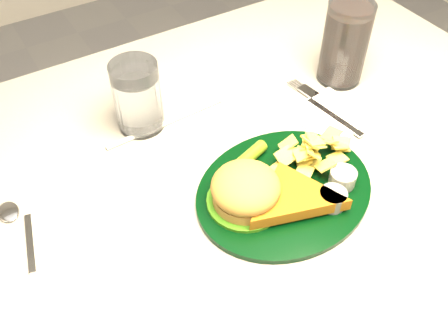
% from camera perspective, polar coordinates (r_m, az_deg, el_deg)
% --- Properties ---
extents(table, '(1.20, 0.80, 0.75)m').
position_cam_1_polar(table, '(1.05, -0.51, -15.04)').
color(table, gray).
rests_on(table, ground).
extents(dinner_plate, '(0.30, 0.26, 0.06)m').
position_cam_1_polar(dinner_plate, '(0.70, 7.07, -1.14)').
color(dinner_plate, black).
rests_on(dinner_plate, table).
extents(water_glass, '(0.07, 0.07, 0.12)m').
position_cam_1_polar(water_glass, '(0.79, -9.87, 8.05)').
color(water_glass, silver).
rests_on(water_glass, table).
extents(cola_glass, '(0.09, 0.09, 0.15)m').
position_cam_1_polar(cola_glass, '(0.90, 13.66, 13.69)').
color(cola_glass, black).
rests_on(cola_glass, table).
extents(fork_napkin, '(0.14, 0.17, 0.01)m').
position_cam_1_polar(fork_napkin, '(0.85, 12.11, 6.05)').
color(fork_napkin, white).
rests_on(fork_napkin, table).
extents(spoon, '(0.06, 0.14, 0.01)m').
position_cam_1_polar(spoon, '(0.71, -21.34, -7.84)').
color(spoon, silver).
rests_on(spoon, table).
extents(wrapped_straw, '(0.22, 0.08, 0.01)m').
position_cam_1_polar(wrapped_straw, '(0.82, -6.59, 5.17)').
color(wrapped_straw, white).
rests_on(wrapped_straw, table).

